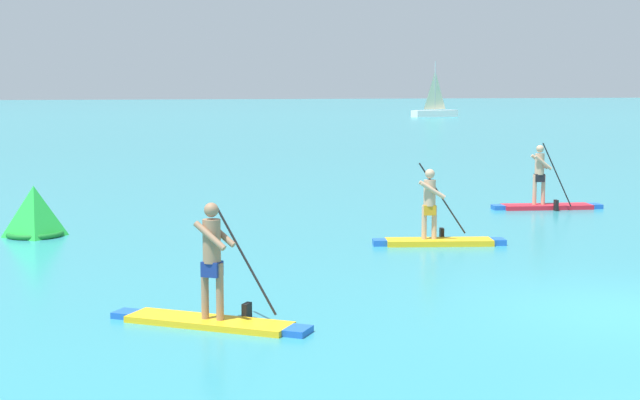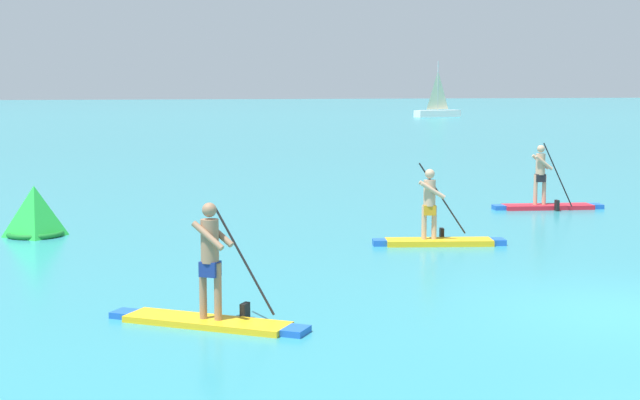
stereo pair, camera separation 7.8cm
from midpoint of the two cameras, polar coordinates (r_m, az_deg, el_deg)
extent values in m
plane|color=teal|center=(15.31, 18.03, -6.50)|extent=(440.00, 440.00, 0.00)
cube|color=yellow|center=(13.97, -6.64, -7.28)|extent=(2.38, 1.94, 0.09)
cube|color=blue|center=(13.40, -1.30, -7.86)|extent=(0.51, 0.53, 0.09)
cube|color=blue|center=(14.66, -11.50, -6.70)|extent=(0.47, 0.48, 0.09)
cylinder|color=#997051|center=(13.78, -5.99, -5.49)|extent=(0.11, 0.11, 0.83)
cylinder|color=#997051|center=(13.89, -6.87, -5.41)|extent=(0.11, 0.11, 0.83)
cube|color=navy|center=(13.77, -6.45, -4.12)|extent=(0.34, 0.33, 0.22)
cylinder|color=#997051|center=(13.70, -6.47, -2.46)|extent=(0.26, 0.26, 0.63)
sphere|color=#997051|center=(13.63, -6.50, -0.59)|extent=(0.21, 0.21, 0.21)
cylinder|color=#997051|center=(13.79, -6.00, -1.96)|extent=(0.45, 0.40, 0.43)
cylinder|color=#997051|center=(13.53, -6.59, -2.15)|extent=(0.45, 0.40, 0.43)
cylinder|color=black|center=(13.97, -4.40, -3.68)|extent=(0.79, 0.61, 1.55)
cube|color=black|center=(14.13, -4.37, -6.81)|extent=(0.18, 0.21, 0.32)
cube|color=yellow|center=(20.87, 7.26, -2.52)|extent=(2.39, 1.08, 0.13)
cube|color=blue|center=(21.12, 10.74, -2.47)|extent=(0.37, 0.48, 0.13)
cube|color=blue|center=(20.69, 3.70, -2.56)|extent=(0.36, 0.42, 0.13)
cylinder|color=tan|center=(20.78, 6.97, -1.35)|extent=(0.11, 0.11, 0.73)
cylinder|color=tan|center=(20.75, 6.37, -1.36)|extent=(0.11, 0.11, 0.73)
cube|color=orange|center=(20.73, 6.68, -0.60)|extent=(0.30, 0.27, 0.22)
cylinder|color=tan|center=(20.68, 6.70, 0.42)|extent=(0.26, 0.26, 0.56)
sphere|color=tan|center=(20.64, 6.71, 1.57)|extent=(0.21, 0.21, 0.21)
cylinder|color=tan|center=(20.83, 6.77, 0.66)|extent=(0.54, 0.21, 0.39)
cylinder|color=tan|center=(20.53, 6.90, 0.57)|extent=(0.54, 0.21, 0.39)
cylinder|color=black|center=(21.16, 7.45, 0.10)|extent=(1.05, 0.26, 1.59)
cube|color=black|center=(21.27, 7.42, -2.11)|extent=(0.12, 0.21, 0.32)
cube|color=red|center=(27.45, 13.58, -0.39)|extent=(2.57, 1.04, 0.12)
cube|color=blue|center=(27.95, 16.30, -0.35)|extent=(0.38, 0.52, 0.12)
cube|color=blue|center=(27.02, 10.77, -0.44)|extent=(0.37, 0.45, 0.12)
cylinder|color=tan|center=(27.36, 13.38, 0.61)|extent=(0.11, 0.11, 0.85)
cylinder|color=tan|center=(27.28, 12.88, 0.60)|extent=(0.11, 0.11, 0.85)
cube|color=black|center=(27.28, 13.15, 1.30)|extent=(0.29, 0.26, 0.22)
cylinder|color=tan|center=(27.25, 13.17, 2.11)|extent=(0.26, 0.26, 0.59)
sphere|color=tan|center=(27.22, 13.20, 3.01)|extent=(0.21, 0.21, 0.21)
cylinder|color=tan|center=(27.41, 13.17, 2.25)|extent=(0.51, 0.16, 0.44)
cylinder|color=tan|center=(27.12, 13.38, 2.19)|extent=(0.51, 0.16, 0.44)
cylinder|color=black|center=(26.98, 14.16, 1.47)|extent=(0.87, 0.16, 1.77)
cube|color=black|center=(27.07, 14.11, -0.34)|extent=(0.11, 0.21, 0.32)
pyramid|color=green|center=(22.78, -16.66, -0.63)|extent=(1.10, 1.10, 1.17)
torus|color=#167226|center=(22.85, -16.61, -1.94)|extent=(1.30, 1.30, 0.12)
cube|color=white|center=(104.91, 7.08, 5.17)|extent=(5.52, 2.54, 0.74)
cylinder|color=#B2B2B7|center=(104.87, 7.11, 6.82)|extent=(0.12, 0.12, 5.28)
pyramid|color=beige|center=(104.87, 7.10, 6.58)|extent=(2.22, 1.10, 4.21)
camera|label=1|loc=(0.04, -89.90, 0.01)|focal=53.33mm
camera|label=2|loc=(0.04, 90.10, -0.01)|focal=53.33mm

